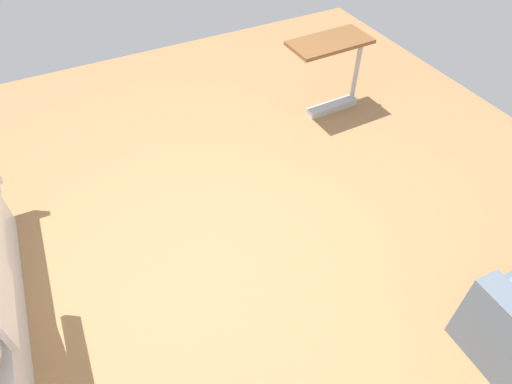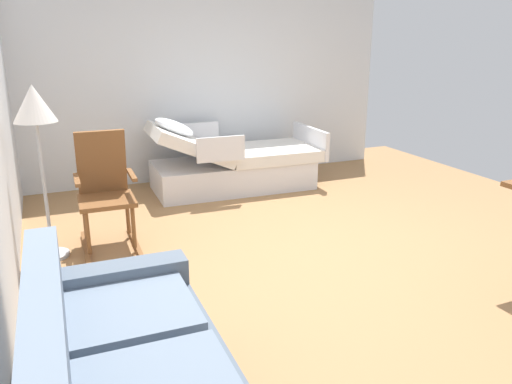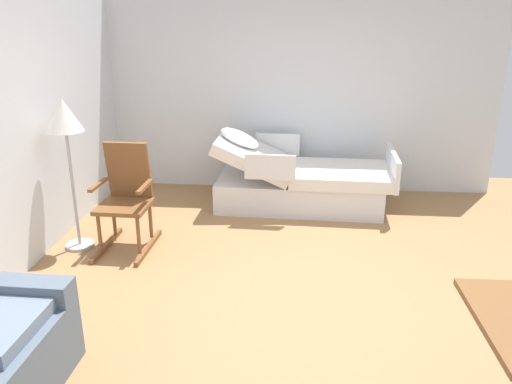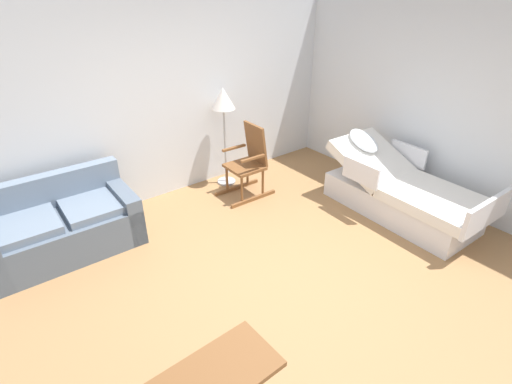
% 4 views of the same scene
% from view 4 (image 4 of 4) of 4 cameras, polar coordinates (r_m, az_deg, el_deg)
% --- Properties ---
extents(ground_plane, '(6.76, 6.76, 0.00)m').
position_cam_4_polar(ground_plane, '(4.31, 4.00, -11.56)').
color(ground_plane, '#9E7247').
extents(back_wall, '(5.61, 0.10, 2.70)m').
position_cam_4_polar(back_wall, '(5.52, -12.93, 13.09)').
color(back_wall, silver).
rests_on(back_wall, ground).
extents(side_wall, '(0.10, 4.97, 2.70)m').
position_cam_4_polar(side_wall, '(5.72, 26.12, 11.47)').
color(side_wall, silver).
rests_on(side_wall, ground).
extents(hospital_bed, '(1.06, 2.12, 0.98)m').
position_cam_4_polar(hospital_bed, '(5.47, 20.66, -0.20)').
color(hospital_bed, silver).
rests_on(hospital_bed, ground).
extents(couch, '(1.61, 0.88, 0.85)m').
position_cam_4_polar(couch, '(4.95, -26.65, -4.65)').
color(couch, slate).
rests_on(couch, ground).
extents(rocking_chair, '(0.77, 0.51, 1.05)m').
position_cam_4_polar(rocking_chair, '(5.52, -1.07, 4.45)').
color(rocking_chair, brown).
rests_on(rocking_chair, ground).
extents(floor_lamp, '(0.34, 0.34, 1.48)m').
position_cam_4_polar(floor_lamp, '(5.61, -4.86, 12.67)').
color(floor_lamp, '#B2B5BA').
rests_on(floor_lamp, ground).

